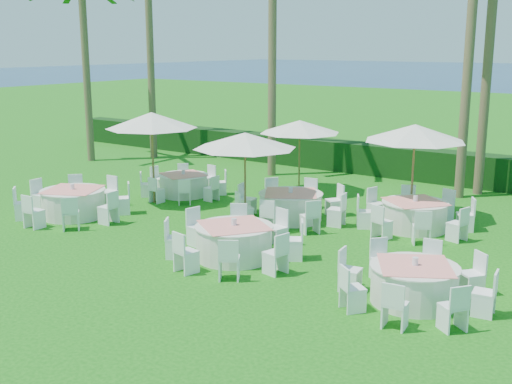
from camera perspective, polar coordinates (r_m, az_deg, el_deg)
ground at (r=16.22m, az=-6.52°, el=-5.42°), size 120.00×120.00×0.00m
hedge at (r=26.01m, az=11.21°, el=2.79°), size 34.00×1.00×1.20m
banquet_table_a at (r=20.14m, az=-15.93°, el=-0.88°), size 3.38×3.38×1.01m
banquet_table_b at (r=15.62m, az=-1.96°, el=-4.36°), size 3.35×3.35×1.01m
banquet_table_c at (r=13.42m, az=13.87°, el=-7.84°), size 3.15×3.15×0.95m
banquet_table_d at (r=22.23m, az=-6.44°, el=0.68°), size 2.96×2.96×0.90m
banquet_table_e at (r=19.01m, az=3.09°, el=-1.21°), size 3.34×3.34×1.00m
banquet_table_f at (r=18.59m, az=13.91°, el=-1.96°), size 3.21×3.21×0.98m
umbrella_a at (r=20.97m, az=-9.27°, el=6.31°), size 2.96×2.96×2.98m
umbrella_b at (r=18.43m, az=-0.99°, el=4.59°), size 3.01×3.01×2.64m
umbrella_c at (r=22.28m, az=3.91°, el=5.82°), size 2.82×2.82×2.55m
umbrella_d at (r=19.27m, az=13.95°, el=5.13°), size 2.98×2.98×2.84m
palm_a at (r=29.69m, az=-9.51°, el=15.59°), size 4.10×4.40×12.08m
palm_b at (r=25.14m, az=1.46°, el=12.74°), size 4.40×4.14×9.06m
palm_c at (r=22.45m, az=18.68°, el=15.30°), size 4.40×3.99×11.55m
palm_d at (r=23.19m, az=20.01°, el=11.94°), size 4.38×4.23×9.04m
palm_f at (r=29.37m, az=-14.90°, el=11.19°), size 4.21×4.39×7.89m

